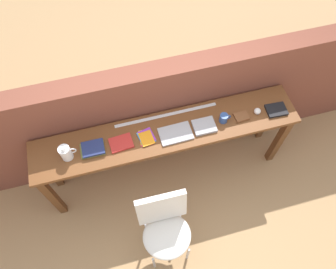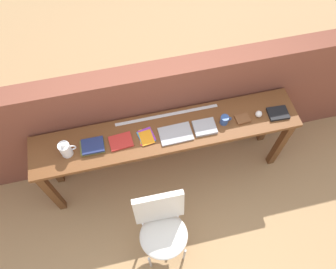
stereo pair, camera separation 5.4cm
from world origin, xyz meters
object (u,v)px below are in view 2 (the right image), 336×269
object	(u,v)px
pamphlet_pile_colourful	(146,137)
book_open_centre	(176,134)
chair_white_moulded	(162,226)
sports_ball_small	(259,114)
book_repair_rightmost	(278,113)
pitcher_white	(66,149)
leather_journal_brown	(243,119)
book_stack_leftmost	(93,146)
mug	(225,120)
magazine_cycling	(121,142)

from	to	relation	value
pamphlet_pile_colourful	book_open_centre	bearing A→B (deg)	-7.23
chair_white_moulded	sports_ball_small	distance (m)	1.36
book_open_centre	book_repair_rightmost	xyz separation A→B (m)	(0.99, -0.00, 0.00)
pitcher_white	leather_journal_brown	distance (m)	1.62
book_stack_leftmost	pitcher_white	bearing A→B (deg)	-177.50
book_stack_leftmost	book_repair_rightmost	world-z (taller)	book_stack_leftmost
mug	book_repair_rightmost	xyz separation A→B (m)	(0.52, -0.02, -0.03)
book_stack_leftmost	book_repair_rightmost	size ratio (longest dim) A/B	1.14
book_repair_rightmost	pamphlet_pile_colourful	bearing A→B (deg)	-178.31
pamphlet_pile_colourful	sports_ball_small	xyz separation A→B (m)	(1.07, -0.01, 0.02)
chair_white_moulded	pitcher_white	distance (m)	1.08
pamphlet_pile_colourful	leather_journal_brown	world-z (taller)	leather_journal_brown
sports_ball_small	book_repair_rightmost	distance (m)	0.19
book_stack_leftmost	book_open_centre	bearing A→B (deg)	-2.72
magazine_cycling	book_stack_leftmost	bearing A→B (deg)	175.33
sports_ball_small	pitcher_white	bearing A→B (deg)	179.85
book_open_centre	book_repair_rightmost	size ratio (longest dim) A/B	1.57
book_stack_leftmost	leather_journal_brown	size ratio (longest dim) A/B	1.66
chair_white_moulded	pitcher_white	size ratio (longest dim) A/B	4.85
book_repair_rightmost	magazine_cycling	bearing A→B (deg)	-178.06
book_repair_rightmost	book_open_centre	bearing A→B (deg)	-176.79
chair_white_moulded	book_open_centre	world-z (taller)	book_open_centre
chair_white_moulded	magazine_cycling	bearing A→B (deg)	106.09
pitcher_white	book_repair_rightmost	world-z (taller)	pitcher_white
book_stack_leftmost	book_repair_rightmost	xyz separation A→B (m)	(1.74, -0.04, -0.01)
book_open_centre	chair_white_moulded	bearing A→B (deg)	-113.60
chair_white_moulded	pamphlet_pile_colourful	size ratio (longest dim) A/B	4.72
chair_white_moulded	book_stack_leftmost	bearing A→B (deg)	122.31
book_stack_leftmost	book_repair_rightmost	bearing A→B (deg)	-1.21
pamphlet_pile_colourful	book_open_centre	size ratio (longest dim) A/B	0.63
book_open_centre	mug	distance (m)	0.47
book_open_centre	mug	bearing A→B (deg)	1.65
book_repair_rightmost	leather_journal_brown	bearing A→B (deg)	-179.34
chair_white_moulded	magazine_cycling	size ratio (longest dim) A/B	4.36
mug	sports_ball_small	world-z (taller)	mug
pitcher_white	pamphlet_pile_colourful	bearing A→B (deg)	0.65
magazine_cycling	sports_ball_small	size ratio (longest dim) A/B	3.26
chair_white_moulded	mug	bearing A→B (deg)	43.51
mug	sports_ball_small	xyz separation A→B (m)	(0.34, -0.00, -0.01)
magazine_cycling	sports_ball_small	distance (m)	1.30
book_stack_leftmost	book_open_centre	world-z (taller)	book_stack_leftmost
magazine_cycling	book_repair_rightmost	size ratio (longest dim) A/B	1.08
chair_white_moulded	sports_ball_small	size ratio (longest dim) A/B	14.23
pitcher_white	book_open_centre	bearing A→B (deg)	-1.53
chair_white_moulded	book_stack_leftmost	size ratio (longest dim) A/B	4.13
pitcher_white	sports_ball_small	world-z (taller)	pitcher_white
book_stack_leftmost	book_open_centre	xyz separation A→B (m)	(0.75, -0.04, -0.01)
chair_white_moulded	leather_journal_brown	size ratio (longest dim) A/B	6.86
book_stack_leftmost	mug	size ratio (longest dim) A/B	1.96
pitcher_white	sports_ball_small	size ratio (longest dim) A/B	2.93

